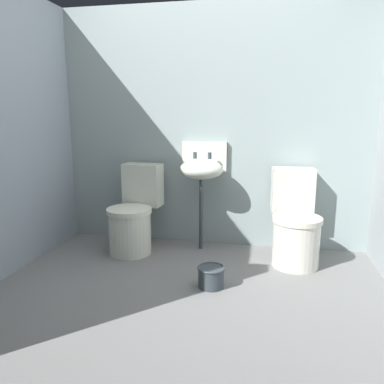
# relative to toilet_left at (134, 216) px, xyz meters

# --- Properties ---
(ground_plane) EXTENTS (3.27, 2.91, 0.08)m
(ground_plane) POSITION_rel_toilet_left_xyz_m (0.66, -0.90, -0.36)
(ground_plane) COLOR slate
(wall_back) EXTENTS (3.27, 0.10, 2.22)m
(wall_back) POSITION_rel_toilet_left_xyz_m (0.66, 0.40, 0.79)
(wall_back) COLOR #8D9E9F
(wall_back) RESTS_ON ground
(toilet_left) EXTENTS (0.44, 0.63, 0.78)m
(toilet_left) POSITION_rel_toilet_left_xyz_m (0.00, 0.00, 0.00)
(toilet_left) COLOR silver
(toilet_left) RESTS_ON ground
(toilet_right) EXTENTS (0.44, 0.63, 0.78)m
(toilet_right) POSITION_rel_toilet_left_xyz_m (1.43, -0.00, 0.00)
(toilet_right) COLOR silver
(toilet_right) RESTS_ON ground
(sink) EXTENTS (0.42, 0.35, 0.99)m
(sink) POSITION_rel_toilet_left_xyz_m (0.60, 0.19, 0.43)
(sink) COLOR #364045
(sink) RESTS_ON ground
(bucket) EXTENTS (0.21, 0.21, 0.16)m
(bucket) POSITION_rel_toilet_left_xyz_m (0.81, -0.62, -0.24)
(bucket) COLOR #364045
(bucket) RESTS_ON ground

